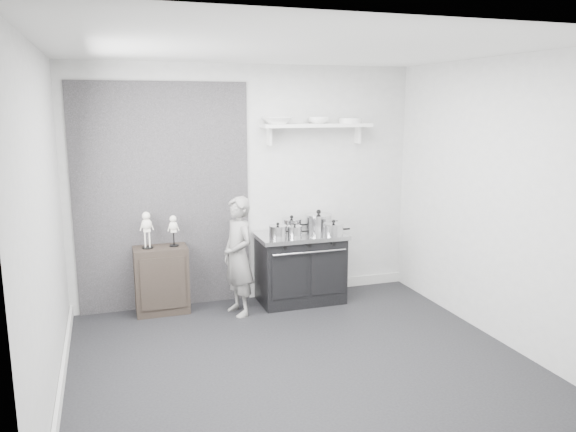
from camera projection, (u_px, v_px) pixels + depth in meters
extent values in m
plane|color=black|center=(299.00, 361.00, 5.02)|extent=(4.00, 4.00, 0.00)
cube|color=#B3B3B1|center=(247.00, 185.00, 6.44)|extent=(4.00, 0.02, 2.70)
cube|color=#B3B3B1|center=(407.00, 272.00, 3.08)|extent=(4.00, 0.02, 2.70)
cube|color=#B3B3B1|center=(44.00, 229.00, 4.15)|extent=(0.02, 3.60, 2.70)
cube|color=#B3B3B1|center=(496.00, 201.00, 5.37)|extent=(0.02, 3.60, 2.70)
cube|color=silver|center=(300.00, 48.00, 4.50)|extent=(4.00, 3.60, 0.02)
cube|color=black|center=(164.00, 198.00, 6.15)|extent=(1.90, 0.02, 2.50)
cube|color=silver|center=(327.00, 284.00, 6.98)|extent=(2.00, 0.03, 0.12)
cube|color=silver|center=(61.00, 389.00, 4.41)|extent=(0.03, 3.60, 0.12)
cube|color=white|center=(317.00, 125.00, 6.43)|extent=(1.30, 0.26, 0.04)
cube|color=white|center=(269.00, 136.00, 6.35)|extent=(0.03, 0.12, 0.20)
cube|color=white|center=(358.00, 135.00, 6.69)|extent=(0.03, 0.12, 0.20)
cube|color=black|center=(300.00, 269.00, 6.49)|extent=(0.95, 0.57, 0.76)
cube|color=silver|center=(300.00, 236.00, 6.41)|extent=(1.01, 0.61, 0.05)
cube|color=black|center=(289.00, 277.00, 6.15)|extent=(0.40, 0.02, 0.49)
cube|color=black|center=(328.00, 273.00, 6.29)|extent=(0.40, 0.02, 0.49)
cylinder|color=silver|center=(310.00, 252.00, 6.15)|extent=(0.85, 0.02, 0.02)
cylinder|color=black|center=(285.00, 247.00, 6.06)|extent=(0.04, 0.03, 0.04)
cylinder|color=black|center=(309.00, 245.00, 6.14)|extent=(0.04, 0.03, 0.04)
cylinder|color=black|center=(333.00, 243.00, 6.23)|extent=(0.04, 0.03, 0.04)
cube|color=black|center=(162.00, 280.00, 6.14)|extent=(0.57, 0.33, 0.74)
imported|color=slate|center=(238.00, 256.00, 6.04)|extent=(0.43, 0.54, 1.30)
cylinder|color=#BEBEC0|center=(278.00, 232.00, 6.21)|extent=(0.20, 0.20, 0.12)
cylinder|color=#BEBEC0|center=(278.00, 226.00, 6.20)|extent=(0.20, 0.20, 0.01)
sphere|color=black|center=(278.00, 224.00, 6.19)|extent=(0.04, 0.04, 0.04)
cylinder|color=black|center=(290.00, 231.00, 6.25)|extent=(0.10, 0.02, 0.02)
cylinder|color=#BEBEC0|center=(292.00, 226.00, 6.52)|extent=(0.22, 0.22, 0.13)
cylinder|color=#BEBEC0|center=(292.00, 219.00, 6.50)|extent=(0.23, 0.23, 0.01)
sphere|color=black|center=(292.00, 217.00, 6.50)|extent=(0.04, 0.04, 0.04)
cylinder|color=black|center=(304.00, 225.00, 6.56)|extent=(0.10, 0.02, 0.02)
cylinder|color=#BEBEC0|center=(319.00, 223.00, 6.59)|extent=(0.31, 0.31, 0.17)
cylinder|color=#BEBEC0|center=(319.00, 215.00, 6.57)|extent=(0.32, 0.32, 0.01)
sphere|color=black|center=(319.00, 212.00, 6.56)|extent=(0.06, 0.06, 0.06)
cylinder|color=black|center=(334.00, 222.00, 6.65)|extent=(0.10, 0.02, 0.02)
cylinder|color=#BEBEC0|center=(333.00, 230.00, 6.31)|extent=(0.22, 0.22, 0.13)
cylinder|color=#BEBEC0|center=(333.00, 224.00, 6.29)|extent=(0.23, 0.23, 0.01)
sphere|color=black|center=(334.00, 221.00, 6.29)|extent=(0.04, 0.04, 0.04)
cylinder|color=black|center=(346.00, 229.00, 6.35)|extent=(0.10, 0.02, 0.02)
cylinder|color=#BEBEC0|center=(295.00, 232.00, 6.24)|extent=(0.16, 0.16, 0.11)
cylinder|color=#BEBEC0|center=(295.00, 227.00, 6.23)|extent=(0.16, 0.16, 0.01)
sphere|color=black|center=(295.00, 225.00, 6.22)|extent=(0.03, 0.03, 0.03)
cylinder|color=black|center=(305.00, 231.00, 6.28)|extent=(0.10, 0.02, 0.02)
imported|color=white|center=(277.00, 120.00, 6.27)|extent=(0.33, 0.33, 0.08)
imported|color=white|center=(319.00, 120.00, 6.42)|extent=(0.24, 0.24, 0.08)
cylinder|color=silver|center=(350.00, 121.00, 6.55)|extent=(0.26, 0.26, 0.06)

